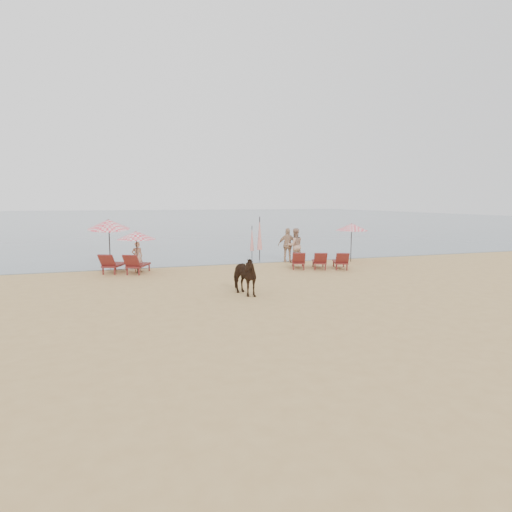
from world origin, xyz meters
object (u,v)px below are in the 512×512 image
Objects in this scene: beachgoer_right_a at (295,246)px; beachgoer_right_b at (288,245)px; umbrella_open_right at (352,227)px; umbrella_closed_left at (252,239)px; umbrella_open_left_a at (136,235)px; cow at (242,275)px; umbrella_closed_right at (260,234)px; lounger_cluster_right at (320,261)px; beachgoer_left at (137,257)px; lounger_cluster_left at (124,264)px; umbrella_open_left_b at (109,224)px.

beachgoer_right_b is (-0.30, 0.32, -0.00)m from beachgoer_right_a.
umbrella_closed_left is at bearing 158.24° from umbrella_open_right.
umbrella_open_left_a is 11.97m from umbrella_open_right.
umbrella_open_right is 1.27× the size of cow.
umbrella_closed_right is at bearing 163.59° from umbrella_open_right.
umbrella_open_left_a reaches higher than lounger_cluster_right.
beachgoer_left is 8.67m from beachgoer_right_a.
lounger_cluster_right is (9.62, -1.66, -0.04)m from lounger_cluster_left.
lounger_cluster_left is 0.85m from beachgoer_left.
umbrella_open_left_b reaches higher than umbrella_open_left_a.
umbrella_open_left_a is 7.61m from umbrella_closed_right.
beachgoer_right_b is (1.53, -2.00, -0.25)m from umbrella_closed_left.
beachgoer_right_a reaches higher than beachgoer_left.
cow is at bearing -66.92° from umbrella_open_left_b.
lounger_cluster_right is 9.25m from beachgoer_left.
lounger_cluster_right is 1.61× the size of umbrella_closed_left.
cow is (3.54, -6.05, -1.13)m from umbrella_open_left_a.
beachgoer_right_a reaches higher than beachgoer_right_b.
cow is at bearing -118.61° from lounger_cluster_right.
umbrella_open_left_a is 0.93× the size of umbrella_open_right.
lounger_cluster_right is 7.19m from cow.
umbrella_open_left_a reaches higher than beachgoer_right_b.
umbrella_closed_left reaches higher than cow.
umbrella_open_left_b is 9.79m from beachgoer_right_b.
lounger_cluster_right is at bearing -65.76° from umbrella_closed_left.
umbrella_open_left_a is at bearing -66.53° from umbrella_open_left_b.
umbrella_open_right reaches higher than umbrella_closed_left.
umbrella_open_left_b is 1.35× the size of beachgoer_right_a.
umbrella_open_right is 1.11× the size of umbrella_closed_left.
umbrella_open_left_b is at bearing -176.32° from umbrella_closed_right.
umbrella_open_right is at bearing 53.90° from lounger_cluster_right.
umbrella_closed_right is (0.25, -0.72, 0.35)m from umbrella_closed_left.
beachgoer_right_a is (1.58, -1.61, -0.61)m from umbrella_closed_right.
umbrella_open_right is (13.23, -1.66, -0.30)m from umbrella_open_left_b.
beachgoer_left is at bearing -164.81° from umbrella_closed_right.
umbrella_open_left_a is (0.60, -0.25, 1.39)m from lounger_cluster_left.
beachgoer_left is at bearing 32.87° from beachgoer_right_b.
umbrella_closed_right is at bearing 136.20° from lounger_cluster_right.
cow is (-3.57, -8.72, -0.85)m from umbrella_closed_right.
cow is at bearing 85.38° from beachgoer_right_b.
umbrella_open_left_a is 2.52m from umbrella_open_left_b.
umbrella_open_left_b reaches higher than lounger_cluster_left.
umbrella_closed_left is (6.86, 3.39, -0.63)m from umbrella_open_left_a.
umbrella_closed_right reaches higher than umbrella_open_right.
umbrella_open_left_b is (-1.27, 2.13, 0.44)m from umbrella_open_left_a.
cow is at bearing -109.40° from umbrella_closed_left.
umbrella_open_left_b is at bearing 134.15° from lounger_cluster_left.
umbrella_open_right is 3.81m from beachgoer_right_b.
lounger_cluster_right is at bearing 25.14° from cow.
beachgoer_right_a is (9.97, -1.07, -1.32)m from umbrella_open_left_b.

